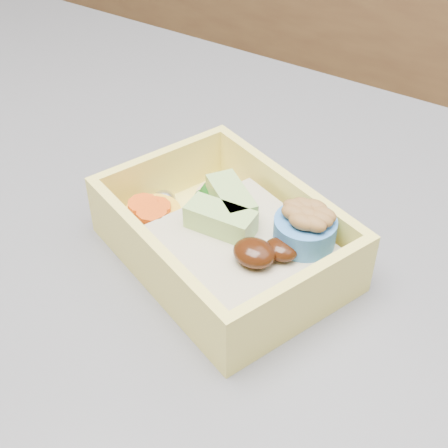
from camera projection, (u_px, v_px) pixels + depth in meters
The scene contains 1 object.
bento_box at pixel (231, 239), 0.40m from camera, with size 0.19×0.16×0.06m.
Camera 1 is at (0.29, -0.21, 1.21)m, focal length 50.00 mm.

